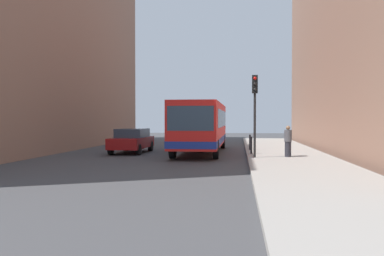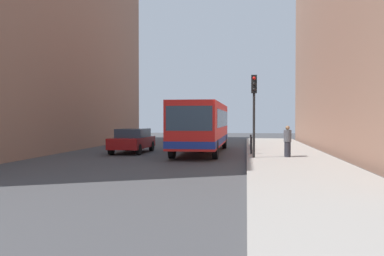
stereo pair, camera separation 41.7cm
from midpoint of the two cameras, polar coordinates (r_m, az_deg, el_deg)
name	(u,v)px [view 1 (the left image)]	position (r m, az deg, el deg)	size (l,w,h in m)	color
ground_plane	(187,158)	(21.90, -1.25, -4.15)	(80.00, 80.00, 0.00)	#424244
sidewalk	(290,157)	(21.83, 12.97, -4.00)	(4.40, 40.00, 0.15)	#9E9991
building_left	(22,15)	(30.21, -23.01, 14.30)	(7.00, 32.00, 17.88)	#936B56
bus	(202,125)	(25.06, 0.89, 0.47)	(2.60, 11.04, 3.00)	red
car_beside_bus	(132,140)	(25.20, -8.87, -1.68)	(1.92, 4.43, 1.48)	maroon
traffic_light	(255,100)	(20.51, 8.20, 3.88)	(0.28, 0.33, 4.10)	black
bollard_near	(251,145)	(22.74, 7.78, -2.39)	(0.11, 0.11, 0.95)	black
bollard_mid	(250,142)	(25.61, 7.64, -1.99)	(0.11, 0.11, 0.95)	black
pedestrian_near_signal	(288,141)	(21.14, 12.73, -1.84)	(0.38, 0.38, 1.58)	#26262D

